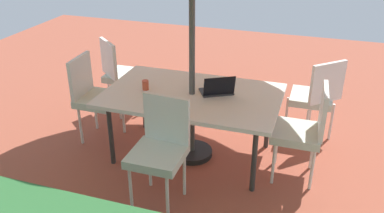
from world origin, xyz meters
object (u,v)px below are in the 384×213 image
chair_east (95,94)px  chair_north (160,146)px  chair_southwest (316,95)px  dining_table (192,98)px  laptop (217,90)px  chair_southeast (121,72)px  cup (145,85)px  chair_west (304,128)px

chair_east → chair_north: 1.37m
chair_southwest → chair_north: same height
dining_table → chair_north: chair_north is taller
chair_east → laptop: chair_east is taller
chair_southwest → chair_north: size_ratio=1.00×
chair_southeast → cup: (-0.70, 0.78, 0.23)m
chair_southeast → laptop: 1.59m
dining_table → chair_west: 1.14m
chair_southwest → laptop: chair_southwest is taller
chair_southeast → chair_west: bearing=-157.7°
chair_west → cup: size_ratio=9.63×
dining_table → chair_west: bearing=177.8°
chair_southeast → chair_east: size_ratio=1.00×
chair_southwest → laptop: (0.95, 0.71, 0.23)m
cup → dining_table: bearing=-173.6°
chair_southwest → dining_table: bearing=-10.4°
chair_west → chair_southwest: 0.83m
chair_southeast → cup: bearing=172.4°
chair_southeast → chair_north: (-1.14, 1.50, 0.00)m
chair_southeast → chair_east: (-0.03, 0.70, 0.00)m
chair_southwest → chair_east: 2.48m
chair_west → chair_east: 2.30m
chair_southwest → cup: chair_southwest is taller
chair_southwest → cup: (1.69, 0.84, 0.23)m
dining_table → chair_southwest: bearing=-146.9°
chair_east → dining_table: bearing=-93.8°
chair_north → laptop: bearing=75.8°
chair_east → laptop: (-1.40, -0.05, 0.23)m
chair_southwest → cup: 1.90m
chair_southeast → chair_north: same height
dining_table → chair_north: 0.79m
chair_east → laptop: 1.42m
chair_west → cup: bearing=-92.7°
chair_southeast → chair_southwest: 2.38m
chair_southwest → chair_east: size_ratio=1.00×
chair_east → chair_north: size_ratio=1.00×
chair_southeast → chair_southwest: bearing=-138.1°
dining_table → cup: bearing=6.4°
cup → chair_southwest: bearing=-153.6°
dining_table → chair_southwest: chair_southwest is taller
chair_southeast → cup: chair_southeast is taller
chair_southeast → chair_west: size_ratio=1.00×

